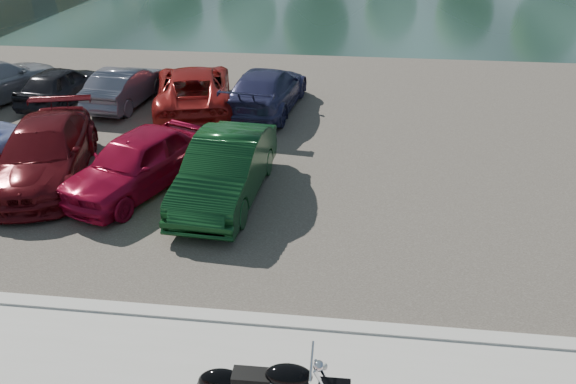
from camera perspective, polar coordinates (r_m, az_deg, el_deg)
name	(u,v)px	position (r m, az deg, el deg)	size (l,w,h in m)	color
kerb	(236,319)	(10.28, -5.26, -12.75)	(60.00, 0.30, 0.14)	#BAB7AF
parking_lot	(292,130)	(17.96, 0.43, 6.30)	(60.00, 18.00, 0.04)	#423B35
car_3	(44,153)	(15.87, -23.52, 3.67)	(2.07, 5.10, 1.48)	#520B11
car_4	(137,162)	(14.55, -15.11, 2.96)	(1.75, 4.35, 1.48)	#A20A2D
car_5	(225,169)	(13.72, -6.37, 2.33)	(1.62, 4.64, 1.53)	#0F3819
car_8	(60,85)	(21.68, -22.12, 10.06)	(1.54, 3.83, 1.31)	black
car_9	(125,86)	(20.80, -16.19, 10.32)	(1.40, 4.00, 1.32)	slate
car_10	(194,89)	(19.69, -9.56, 10.33)	(2.50, 5.41, 1.50)	maroon
car_11	(266,90)	(19.38, -2.22, 10.33)	(2.04, 5.01, 1.45)	navy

